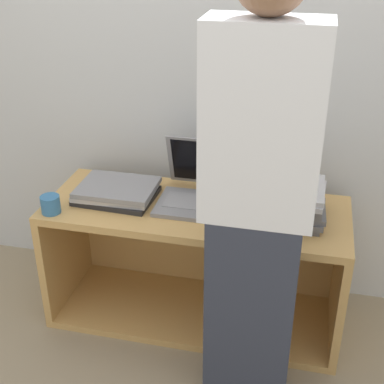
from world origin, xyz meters
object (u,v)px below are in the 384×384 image
person (257,204)px  mug (51,204)px  laptop_stack_right (282,200)px  laptop_stack_left (117,191)px  laptop_open (199,190)px

person → mug: bearing=166.3°
laptop_stack_right → person: bearing=-99.2°
laptop_stack_left → person: 0.87m
laptop_open → laptop_stack_left: size_ratio=0.98×
laptop_open → laptop_stack_left: 0.39m
laptop_open → laptop_stack_right: 0.40m
person → mug: 1.01m
laptop_open → laptop_stack_left: laptop_open is taller
laptop_stack_left → laptop_stack_right: (0.78, -0.00, 0.05)m
person → mug: size_ratio=20.49×
laptop_stack_right → mug: (-1.02, -0.20, -0.04)m
laptop_stack_right → person: size_ratio=0.21×
person → mug: (-0.95, 0.23, -0.24)m
laptop_stack_right → mug: laptop_stack_right is taller
laptop_stack_left → mug: (-0.24, -0.20, 0.01)m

